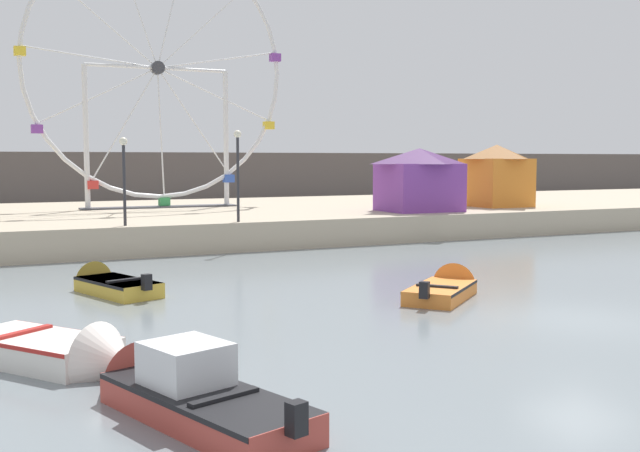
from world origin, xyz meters
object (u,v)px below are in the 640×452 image
Objects in this scene: motorboat_white_red_stripe at (65,353)px; carnival_booth_orange_canopy at (496,174)px; motorboat_orange_hull at (448,288)px; promenade_lamp_far at (124,167)px; carnival_booth_purple_stall at (419,178)px; ferris_wheel_white_frame at (158,72)px; motorboat_mustard_yellow at (106,284)px; motorboat_faded_red at (174,388)px; promenade_lamp_near at (238,162)px.

carnival_booth_orange_canopy reaches higher than motorboat_white_red_stripe.
promenade_lamp_far reaches higher than motorboat_orange_hull.
motorboat_white_red_stripe is 26.58m from carnival_booth_purple_stall.
motorboat_white_red_stripe is 32.17m from carnival_booth_orange_canopy.
promenade_lamp_far is at bearing -110.43° from ferris_wheel_white_frame.
motorboat_mustard_yellow is 0.94× the size of carnival_booth_purple_stall.
carnival_booth_purple_stall is 15.38m from promenade_lamp_far.
motorboat_faded_red is 11.17m from motorboat_mustard_yellow.
carnival_booth_orange_canopy is (17.33, -6.92, -5.53)m from ferris_wheel_white_frame.
motorboat_mustard_yellow is 1.11× the size of promenade_lamp_far.
motorboat_faded_red is 27.96m from carnival_booth_purple_stall.
motorboat_white_red_stripe is 0.79× the size of motorboat_faded_red.
ferris_wheel_white_frame reaches higher than carnival_booth_purple_stall.
motorboat_mustard_yellow is (-8.69, 4.81, 0.02)m from motorboat_orange_hull.
carnival_booth_orange_canopy is at bearing 12.97° from promenade_lamp_near.
promenade_lamp_far is (-3.94, -10.58, -5.00)m from ferris_wheel_white_frame.
carnival_booth_orange_canopy reaches higher than motorboat_orange_hull.
ferris_wheel_white_frame is at bearing 93.93° from promenade_lamp_near.
motorboat_orange_hull is (9.57, 6.32, -0.12)m from motorboat_faded_red.
motorboat_white_red_stripe is 1.04× the size of promenade_lamp_near.
motorboat_orange_hull is at bearing -83.43° from ferris_wheel_white_frame.
ferris_wheel_white_frame is at bearing 144.73° from carnival_booth_purple_stall.
promenade_lamp_near is (7.64, 18.75, 3.43)m from motorboat_faded_red.
promenade_lamp_near reaches higher than carnival_booth_orange_canopy.
motorboat_white_red_stripe is at bearing 3.91° from motorboat_faded_red.
motorboat_faded_red reaches higher than motorboat_mustard_yellow.
carnival_booth_purple_stall is (8.60, 14.78, 2.69)m from motorboat_orange_hull.
motorboat_faded_red is 31.39m from ferris_wheel_white_frame.
carnival_booth_orange_canopy is (24.23, 22.57, 2.70)m from motorboat_faded_red.
motorboat_mustard_yellow is (0.88, 11.13, -0.10)m from motorboat_faded_red.
motorboat_faded_red is at bearing 156.60° from motorboat_mustard_yellow.
motorboat_mustard_yellow is at bearing -104.98° from promenade_lamp_far.
promenade_lamp_near is (8.89, 15.62, 3.48)m from motorboat_white_red_stripe.
motorboat_orange_hull is 14.61m from promenade_lamp_far.
carnival_booth_purple_stall is at bearing -36.70° from ferris_wheel_white_frame.
carnival_booth_purple_stall is (19.41, 17.96, 2.62)m from motorboat_white_red_stripe.
motorboat_white_red_stripe is at bearing -107.17° from ferris_wheel_white_frame.
motorboat_orange_hull is 22.07m from carnival_booth_orange_canopy.
promenade_lamp_near reaches higher than motorboat_orange_hull.
carnival_booth_purple_stall reaches higher than motorboat_faded_red.
motorboat_faded_red is 1.46× the size of promenade_lamp_far.
ferris_wheel_white_frame reaches higher than promenade_lamp_far.
ferris_wheel_white_frame is (-2.67, 23.18, 8.34)m from motorboat_orange_hull.
motorboat_mustard_yellow is 1.10× the size of carnival_booth_orange_canopy.
motorboat_white_red_stripe is 0.97× the size of carnival_booth_purple_stall.
ferris_wheel_white_frame is 12.35m from promenade_lamp_far.
motorboat_white_red_stripe is 28.81m from ferris_wheel_white_frame.
ferris_wheel_white_frame reaches higher than motorboat_mustard_yellow.
ferris_wheel_white_frame is (6.90, 29.49, 8.23)m from motorboat_faded_red.
promenade_lamp_near is (-10.53, -2.34, 0.86)m from carnival_booth_purple_stall.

